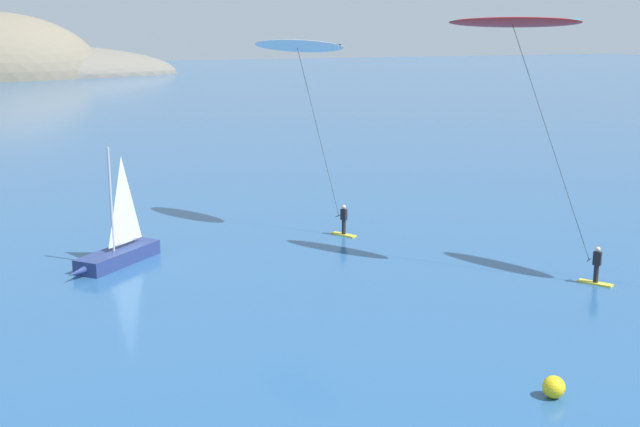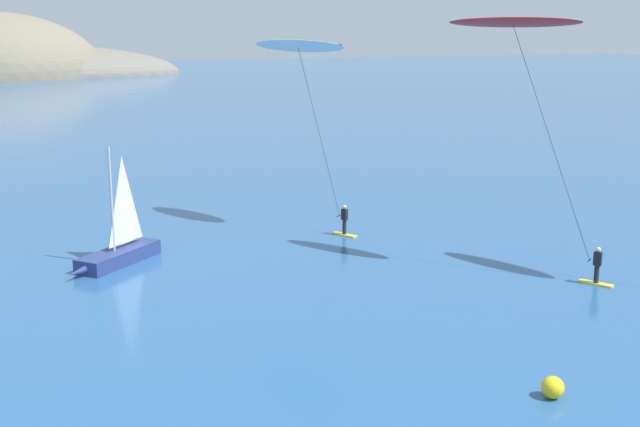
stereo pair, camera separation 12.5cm
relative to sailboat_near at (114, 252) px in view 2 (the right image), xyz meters
name	(u,v)px [view 2 (the right image)]	position (x,y,z in m)	size (l,w,h in m)	color
sailboat_near	(114,252)	(0.00, 0.00, 0.00)	(5.24, 4.47, 5.70)	navy
kitesurfer_white	(301,56)	(11.30, 3.10, 8.96)	(3.99, 7.07, 10.60)	yellow
kitesurfer_red	(520,42)	(16.51, -8.81, 9.82)	(4.70, 7.68, 11.63)	yellow
marker_buoy	(553,387)	(8.93, -20.30, -0.29)	(0.70, 0.70, 0.70)	yellow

